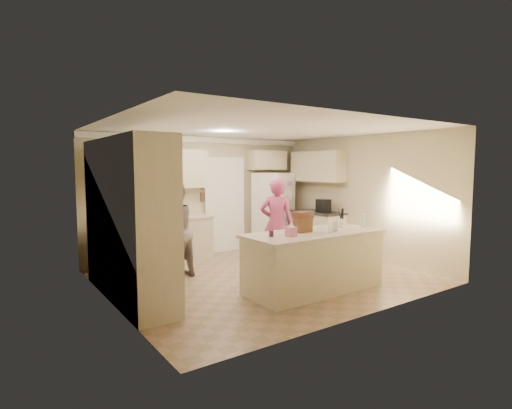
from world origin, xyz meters
TOP-DOWN VIEW (x-y plane):
  - floor at (0.00, 0.00)m, footprint 5.20×4.60m
  - ceiling at (0.00, 0.00)m, footprint 5.20×4.60m
  - wall_back at (0.00, 2.31)m, footprint 5.20×0.02m
  - wall_front at (0.00, -2.31)m, footprint 5.20×0.02m
  - wall_left at (-2.61, 0.00)m, footprint 0.02×4.60m
  - wall_right at (2.61, 0.00)m, footprint 0.02×4.60m
  - crown_back at (0.00, 2.26)m, footprint 5.20×0.08m
  - pantry_bank at (-2.30, 0.20)m, footprint 0.60×2.60m
  - back_base_cab at (-1.15, 2.00)m, footprint 2.20×0.60m
  - back_countertop at (-1.15, 1.99)m, footprint 2.24×0.63m
  - back_upper_cab at (-1.15, 2.12)m, footprint 2.20×0.35m
  - doorway_opening at (0.55, 2.28)m, footprint 0.90×0.06m
  - doorway_casing at (0.55, 2.24)m, footprint 1.02×0.03m
  - wall_frame_upper at (0.02, 2.27)m, footprint 0.15×0.02m
  - wall_frame_lower at (0.02, 2.27)m, footprint 0.15×0.02m
  - refrigerator at (1.73, 1.95)m, footprint 1.10×1.00m
  - fridge_seam at (1.73, 1.59)m, footprint 0.02×0.02m
  - fridge_dispenser at (1.51, 1.58)m, footprint 0.22×0.03m
  - fridge_handle_l at (1.68, 1.58)m, footprint 0.02×0.02m
  - fridge_handle_r at (1.78, 1.58)m, footprint 0.02×0.02m
  - over_fridge_cab at (1.65, 2.12)m, footprint 0.95×0.35m
  - right_base_cab at (2.30, 1.00)m, footprint 0.60×1.20m
  - right_countertop at (2.29, 1.00)m, footprint 0.63×1.24m
  - right_upper_cab at (2.43, 1.20)m, footprint 0.35×1.50m
  - coffee_maker at (2.25, 0.80)m, footprint 0.22×0.28m
  - island_base at (0.20, -1.10)m, footprint 2.20×0.90m
  - island_top at (0.20, -1.10)m, footprint 2.28×0.96m
  - utensil_crock at (0.85, -1.05)m, footprint 0.13×0.13m
  - tissue_box at (-0.35, -1.20)m, footprint 0.13×0.13m
  - tissue_plume at (-0.35, -1.20)m, footprint 0.08×0.08m
  - dollhouse_body at (0.05, -1.00)m, footprint 0.26×0.18m
  - dollhouse_roof at (0.05, -1.00)m, footprint 0.28×0.20m
  - jam_jar at (-0.60, -1.05)m, footprint 0.07×0.07m
  - greeting_card_a at (0.35, -1.30)m, footprint 0.12×0.06m
  - greeting_card_b at (0.50, -1.25)m, footprint 0.12×0.05m
  - water_bottle at (1.15, -1.25)m, footprint 0.07×0.07m
  - shaker_salt at (1.02, -0.88)m, footprint 0.05×0.05m
  - shaker_pepper at (1.09, -0.88)m, footprint 0.05×0.05m
  - teen_boy at (-1.36, 0.72)m, footprint 1.04×0.95m
  - teen_girl at (0.53, 0.29)m, footprint 0.75×0.72m
  - fridge_magnets at (1.73, 1.59)m, footprint 0.76×0.02m

SIDE VIEW (x-z plane):
  - floor at x=0.00m, z-range -0.02..0.00m
  - back_base_cab at x=-1.15m, z-range 0.00..0.88m
  - right_base_cab at x=2.30m, z-range 0.00..0.88m
  - island_base at x=0.20m, z-range 0.00..0.88m
  - teen_boy at x=-1.36m, z-range 0.00..1.72m
  - teen_girl at x=0.53m, z-range 0.00..1.73m
  - back_countertop at x=-1.15m, z-range 0.88..0.92m
  - refrigerator at x=1.73m, z-range 0.00..1.80m
  - fridge_seam at x=1.73m, z-range 0.01..1.79m
  - right_countertop at x=2.29m, z-range 0.88..0.92m
  - island_top at x=0.20m, z-range 0.88..0.93m
  - fridge_magnets at x=1.73m, z-range 0.18..1.62m
  - jam_jar at x=-0.60m, z-range 0.93..1.02m
  - shaker_salt at x=1.02m, z-range 0.93..1.02m
  - shaker_pepper at x=1.09m, z-range 0.93..1.02m
  - tissue_box at x=-0.35m, z-range 0.93..1.07m
  - utensil_crock at x=0.85m, z-range 0.93..1.07m
  - greeting_card_a at x=0.35m, z-range 0.93..1.08m
  - greeting_card_b at x=0.50m, z-range 0.93..1.08m
  - dollhouse_body at x=0.05m, z-range 0.93..1.15m
  - water_bottle at x=1.15m, z-range 0.92..1.17m
  - doorway_opening at x=0.55m, z-range 0.00..2.10m
  - doorway_casing at x=0.55m, z-range -0.06..2.16m
  - fridge_handle_l at x=1.68m, z-range 0.62..1.48m
  - fridge_handle_r at x=1.78m, z-range 0.62..1.48m
  - coffee_maker at x=2.25m, z-range 0.92..1.22m
  - tissue_plume at x=-0.35m, z-range 1.06..1.15m
  - fridge_dispenser at x=1.51m, z-range 0.97..1.32m
  - pantry_bank at x=-2.30m, z-range 0.00..2.35m
  - dollhouse_roof at x=0.05m, z-range 1.15..1.25m
  - wall_frame_lower at x=0.02m, z-range 1.18..1.38m
  - wall_back at x=0.00m, z-range 0.00..2.60m
  - wall_front at x=0.00m, z-range 0.00..2.60m
  - wall_left at x=-2.61m, z-range 0.00..2.60m
  - wall_right at x=2.61m, z-range 0.00..2.60m
  - wall_frame_upper at x=0.02m, z-range 1.45..1.65m
  - back_upper_cab at x=-1.15m, z-range 1.50..2.30m
  - right_upper_cab at x=2.43m, z-range 1.60..2.30m
  - over_fridge_cab at x=1.65m, z-range 1.88..2.33m
  - crown_back at x=0.00m, z-range 2.47..2.59m
  - ceiling at x=0.00m, z-range 2.60..2.62m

